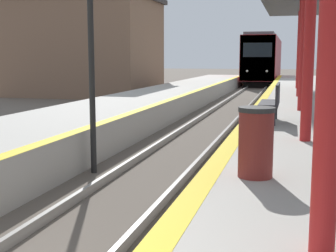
{
  "coord_description": "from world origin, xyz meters",
  "views": [
    {
      "loc": [
        2.67,
        -2.33,
        2.38
      ],
      "look_at": [
        -1.71,
        14.2,
        -0.12
      ],
      "focal_mm": 50.0,
      "sensor_mm": 36.0,
      "label": 1
    }
  ],
  "objects_px": {
    "train": "(264,59)",
    "bench": "(272,102)",
    "trash_bin": "(256,142)",
    "signal_near": "(90,15)"
  },
  "relations": [
    {
      "from": "signal_near",
      "to": "trash_bin",
      "type": "relative_size",
      "value": 5.09
    },
    {
      "from": "signal_near",
      "to": "train",
      "type": "bearing_deg",
      "value": 88.02
    },
    {
      "from": "trash_bin",
      "to": "bench",
      "type": "distance_m",
      "value": 5.36
    },
    {
      "from": "train",
      "to": "signal_near",
      "type": "bearing_deg",
      "value": -91.98
    },
    {
      "from": "train",
      "to": "signal_near",
      "type": "distance_m",
      "value": 36.61
    },
    {
      "from": "train",
      "to": "signal_near",
      "type": "xyz_separation_m",
      "value": [
        -1.27,
        -36.58,
        0.98
      ]
    },
    {
      "from": "trash_bin",
      "to": "bench",
      "type": "height_order",
      "value": "bench"
    },
    {
      "from": "signal_near",
      "to": "bench",
      "type": "xyz_separation_m",
      "value": [
        3.49,
        2.52,
        -1.87
      ]
    },
    {
      "from": "signal_near",
      "to": "trash_bin",
      "type": "xyz_separation_m",
      "value": [
        3.52,
        -2.84,
        -1.9
      ]
    },
    {
      "from": "train",
      "to": "bench",
      "type": "distance_m",
      "value": 34.14
    }
  ]
}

